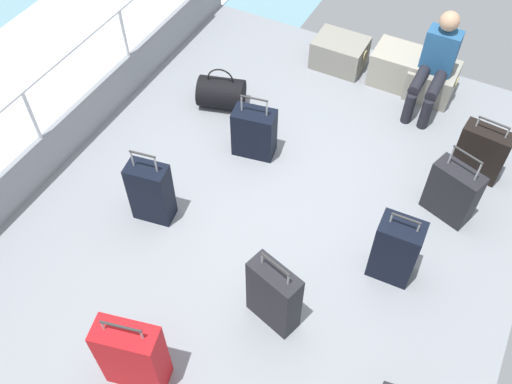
{
  "coord_description": "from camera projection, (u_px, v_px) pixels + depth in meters",
  "views": [
    {
      "loc": [
        1.32,
        -3.08,
        4.2
      ],
      "look_at": [
        -0.17,
        -0.21,
        0.25
      ],
      "focal_mm": 39.77,
      "sensor_mm": 36.0,
      "label": 1
    }
  ],
  "objects": [
    {
      "name": "ground_plane",
      "position": [
        282.0,
        202.0,
        5.39
      ],
      "size": [
        4.4,
        5.2,
        0.06
      ],
      "primitive_type": "cube",
      "color": "gray"
    },
    {
      "name": "gunwale_port",
      "position": [
        93.0,
        110.0,
        5.82
      ],
      "size": [
        0.06,
        5.2,
        0.45
      ],
      "primitive_type": "cube",
      "color": "gray",
      "rests_on": "ground_plane"
    },
    {
      "name": "railing_port",
      "position": [
        80.0,
        67.0,
        5.39
      ],
      "size": [
        0.04,
        4.2,
        1.02
      ],
      "color": "silver",
      "rests_on": "ground_plane"
    },
    {
      "name": "sea_wake",
      "position": [
        6.0,
        108.0,
        6.68
      ],
      "size": [
        12.0,
        12.0,
        0.01
      ],
      "color": "#6B99A8",
      "rests_on": "ground_plane"
    },
    {
      "name": "cargo_crate_0",
      "position": [
        340.0,
        53.0,
        6.52
      ],
      "size": [
        0.62,
        0.45,
        0.34
      ],
      "color": "gray",
      "rests_on": "ground_plane"
    },
    {
      "name": "cargo_crate_1",
      "position": [
        400.0,
        67.0,
        6.3
      ],
      "size": [
        0.64,
        0.44,
        0.41
      ],
      "color": "#9E9989",
      "rests_on": "ground_plane"
    },
    {
      "name": "cargo_crate_2",
      "position": [
        432.0,
        80.0,
        6.2
      ],
      "size": [
        0.52,
        0.48,
        0.36
      ],
      "color": "gray",
      "rests_on": "ground_plane"
    },
    {
      "name": "passenger_seated",
      "position": [
        436.0,
        62.0,
        5.81
      ],
      "size": [
        0.34,
        0.66,
        1.06
      ],
      "color": "#26598C",
      "rests_on": "ground_plane"
    },
    {
      "name": "suitcase_0",
      "position": [
        452.0,
        192.0,
        5.06
      ],
      "size": [
        0.48,
        0.34,
        0.79
      ],
      "color": "black",
      "rests_on": "ground_plane"
    },
    {
      "name": "suitcase_1",
      "position": [
        254.0,
        133.0,
        5.56
      ],
      "size": [
        0.45,
        0.3,
        0.71
      ],
      "color": "black",
      "rests_on": "ground_plane"
    },
    {
      "name": "suitcase_2",
      "position": [
        133.0,
        355.0,
        4.01
      ],
      "size": [
        0.49,
        0.31,
        0.82
      ],
      "color": "red",
      "rests_on": "ground_plane"
    },
    {
      "name": "suitcase_3",
      "position": [
        151.0,
        192.0,
        5.01
      ],
      "size": [
        0.39,
        0.27,
        0.82
      ],
      "color": "black",
      "rests_on": "ground_plane"
    },
    {
      "name": "suitcase_4",
      "position": [
        274.0,
        295.0,
        4.35
      ],
      "size": [
        0.46,
        0.3,
        0.79
      ],
      "color": "black",
      "rests_on": "ground_plane"
    },
    {
      "name": "suitcase_6",
      "position": [
        481.0,
        152.0,
        5.38
      ],
      "size": [
        0.47,
        0.24,
        0.67
      ],
      "color": "black",
      "rests_on": "ground_plane"
    },
    {
      "name": "suitcase_7",
      "position": [
        396.0,
        250.0,
        4.62
      ],
      "size": [
        0.37,
        0.27,
        0.76
      ],
      "color": "black",
      "rests_on": "ground_plane"
    },
    {
      "name": "duffel_bag",
      "position": [
        221.0,
        93.0,
        6.08
      ],
      "size": [
        0.56,
        0.46,
        0.49
      ],
      "color": "black",
      "rests_on": "ground_plane"
    }
  ]
}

